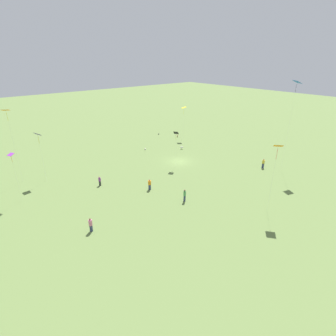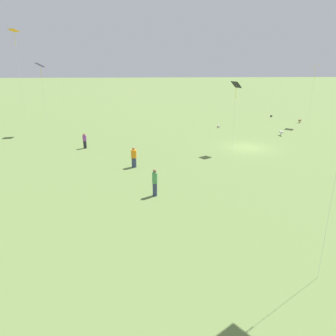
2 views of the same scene
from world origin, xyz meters
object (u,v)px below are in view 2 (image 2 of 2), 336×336
at_px(dog_1, 300,120).
at_px(kite_4, 40,67).
at_px(person_4, 85,141).
at_px(picnic_bag_1, 271,116).
at_px(kite_6, 316,68).
at_px(kite_5, 236,87).
at_px(picnic_bag_0, 219,126).
at_px(person_1, 155,182).
at_px(kite_3, 14,34).
at_px(dog_0, 282,132).
at_px(person_2, 134,157).

bearing_deg(dog_1, kite_4, 54.79).
height_order(person_4, dog_1, person_4).
bearing_deg(picnic_bag_1, kite_6, -157.15).
bearing_deg(kite_4, kite_5, -70.86).
bearing_deg(person_4, kite_5, -173.36).
bearing_deg(picnic_bag_1, kite_4, 106.92).
bearing_deg(picnic_bag_0, person_1, 158.56).
bearing_deg(dog_1, picnic_bag_1, -16.64).
relative_size(person_1, kite_3, 0.16).
xyz_separation_m(kite_6, picnic_bag_0, (-1.12, 12.62, -7.43)).
relative_size(kite_4, picnic_bag_1, 26.58).
relative_size(kite_3, dog_1, 19.74).
bearing_deg(person_4, kite_3, -33.31).
relative_size(dog_1, picnic_bag_1, 1.96).
relative_size(dog_0, picnic_bag_0, 1.85).
relative_size(person_2, person_4, 1.11).
relative_size(kite_5, picnic_bag_0, 17.55).
height_order(person_4, picnic_bag_0, person_4).
relative_size(person_1, person_2, 1.07).
distance_m(kite_3, picnic_bag_0, 27.50).
distance_m(kite_5, kite_6, 18.28).
distance_m(person_1, kite_6, 32.15).
relative_size(person_1, person_4, 1.19).
bearing_deg(kite_3, kite_6, -108.77).
xyz_separation_m(person_4, kite_4, (7.65, 6.06, 7.04)).
bearing_deg(picnic_bag_1, person_1, 148.16).
bearing_deg(dog_1, dog_0, 100.94).
xyz_separation_m(kite_6, picnic_bag_1, (6.61, 2.79, -7.46)).
height_order(picnic_bag_0, picnic_bag_1, picnic_bag_0).
xyz_separation_m(kite_4, picnic_bag_0, (1.90, -21.81, -7.66)).
relative_size(kite_6, picnic_bag_0, 20.54).
height_order(kite_3, kite_6, kite_3).
bearing_deg(person_2, kite_3, 88.46).
xyz_separation_m(kite_3, picnic_bag_0, (-0.18, -25.05, -11.35)).
relative_size(picnic_bag_0, picnic_bag_1, 1.24).
height_order(kite_5, dog_0, kite_5).
distance_m(dog_1, picnic_bag_1, 5.40).
distance_m(kite_3, kite_4, 5.33).
bearing_deg(kite_5, kite_4, 80.20).
height_order(person_2, dog_1, person_2).
height_order(person_1, picnic_bag_0, person_1).
bearing_deg(person_1, kite_5, -110.36).
distance_m(kite_6, dog_1, 7.49).
distance_m(kite_5, dog_0, 11.41).
xyz_separation_m(person_4, kite_6, (10.67, -28.37, 6.81)).
xyz_separation_m(person_1, person_2, (6.17, 1.73, -0.10)).
xyz_separation_m(person_1, kite_5, (10.84, -7.85, 5.32)).
bearing_deg(person_1, person_4, -44.89).
bearing_deg(kite_4, kite_3, 100.26).
bearing_deg(kite_4, person_1, -103.81).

